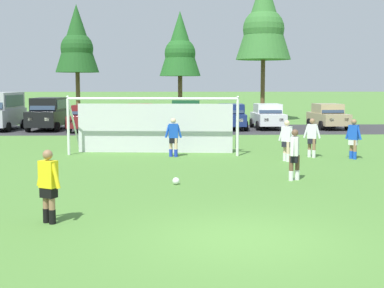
% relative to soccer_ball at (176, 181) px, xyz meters
% --- Properties ---
extents(ground_plane, '(400.00, 400.00, 0.00)m').
position_rel_soccer_ball_xyz_m(ground_plane, '(1.23, 8.98, -0.11)').
color(ground_plane, '#518438').
extents(parking_lot_strip, '(52.00, 8.40, 0.01)m').
position_rel_soccer_ball_xyz_m(parking_lot_strip, '(1.23, 20.70, -0.11)').
color(parking_lot_strip, '#333335').
rests_on(parking_lot_strip, ground).
extents(soccer_ball, '(0.22, 0.22, 0.22)m').
position_rel_soccer_ball_xyz_m(soccer_ball, '(0.00, 0.00, 0.00)').
color(soccer_ball, white).
rests_on(soccer_ball, ground).
extents(soccer_goal, '(7.56, 2.57, 2.57)m').
position_rel_soccer_ball_xyz_m(soccer_goal, '(-0.89, 7.81, 1.18)').
color(soccer_goal, white).
rests_on(soccer_goal, ground).
extents(referee, '(0.64, 0.51, 1.64)m').
position_rel_soccer_ball_xyz_m(referee, '(-2.84, -4.63, 0.71)').
color(referee, '#936B4C').
rests_on(referee, ground).
extents(player_striker_near, '(0.57, 0.60, 1.64)m').
position_rel_soccer_ball_xyz_m(player_striker_near, '(7.33, 5.56, 0.71)').
color(player_striker_near, '#936B4C').
rests_on(player_striker_near, ground).
extents(player_midfield_center, '(0.40, 0.69, 1.64)m').
position_rel_soccer_ball_xyz_m(player_midfield_center, '(3.78, 0.61, 0.71)').
color(player_midfield_center, brown).
rests_on(player_midfield_center, ground).
extents(player_winger_left, '(0.69, 0.41, 1.64)m').
position_rel_soccer_ball_xyz_m(player_winger_left, '(5.75, 6.11, 0.71)').
color(player_winger_left, '#936B4C').
rests_on(player_winger_left, ground).
extents(player_winger_right, '(0.74, 0.28, 1.64)m').
position_rel_soccer_ball_xyz_m(player_winger_right, '(-0.05, 6.55, 0.71)').
color(player_winger_right, beige).
rests_on(player_winger_right, ground).
extents(player_trailing_back, '(0.62, 0.54, 1.64)m').
position_rel_soccer_ball_xyz_m(player_trailing_back, '(4.44, 4.95, 0.71)').
color(player_trailing_back, beige).
rests_on(player_trailing_back, ground).
extents(parked_car_slot_far_left, '(2.41, 4.91, 2.52)m').
position_rel_soccer_ball_xyz_m(parked_car_slot_far_left, '(-11.50, 20.64, 1.23)').
color(parked_car_slot_far_left, '#B2B2BC').
rests_on(parked_car_slot_far_left, ground).
extents(parked_car_slot_left, '(2.29, 4.68, 2.16)m').
position_rel_soccer_ball_xyz_m(parked_car_slot_left, '(-8.37, 20.59, 1.00)').
color(parked_car_slot_left, black).
rests_on(parked_car_slot_left, ground).
extents(parked_car_slot_center_left, '(2.24, 4.30, 1.72)m').
position_rel_soccer_ball_xyz_m(parked_car_slot_center_left, '(-5.62, 19.61, 0.77)').
color(parked_car_slot_center_left, maroon).
rests_on(parked_car_slot_center_left, ground).
extents(parked_car_slot_center, '(2.21, 4.29, 1.72)m').
position_rel_soccer_ball_xyz_m(parked_car_slot_center, '(-2.24, 21.02, 0.77)').
color(parked_car_slot_center, red).
rests_on(parked_car_slot_center, ground).
extents(parked_car_slot_center_right, '(2.18, 4.62, 2.16)m').
position_rel_soccer_ball_xyz_m(parked_car_slot_center_right, '(0.80, 20.15, 1.00)').
color(parked_car_slot_center_right, '#194C2D').
rests_on(parked_car_slot_center_right, ground).
extents(parked_car_slot_right, '(2.20, 4.28, 1.72)m').
position_rel_soccer_ball_xyz_m(parked_car_slot_right, '(3.95, 20.74, 0.77)').
color(parked_car_slot_right, navy).
rests_on(parked_car_slot_right, ground).
extents(parked_car_slot_far_right, '(2.09, 4.23, 1.72)m').
position_rel_soccer_ball_xyz_m(parked_car_slot_far_right, '(6.50, 20.99, 0.77)').
color(parked_car_slot_far_right, silver).
rests_on(parked_car_slot_far_right, ground).
extents(parked_car_slot_end, '(2.23, 4.30, 1.72)m').
position_rel_soccer_ball_xyz_m(parked_car_slot_end, '(10.67, 20.94, 0.77)').
color(parked_car_slot_end, tan).
rests_on(parked_car_slot_end, ground).
extents(tree_left_edge, '(3.66, 3.66, 9.76)m').
position_rel_soccer_ball_xyz_m(tree_left_edge, '(-8.09, 30.92, 6.60)').
color(tree_left_edge, brown).
rests_on(tree_left_edge, ground).
extents(tree_mid_left, '(3.36, 3.36, 8.95)m').
position_rel_soccer_ball_xyz_m(tree_mid_left, '(0.60, 28.68, 6.03)').
color(tree_mid_left, brown).
rests_on(tree_mid_left, ground).
extents(tree_center_back, '(4.60, 4.60, 12.28)m').
position_rel_soccer_ball_xyz_m(tree_center_back, '(7.58, 29.80, 8.34)').
color(tree_center_back, brown).
rests_on(tree_center_back, ground).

